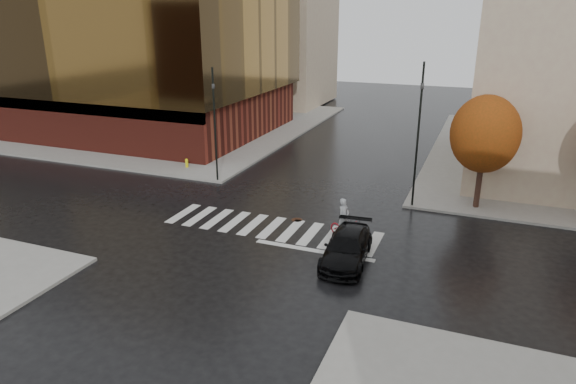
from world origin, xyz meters
name	(u,v)px	position (x,y,z in m)	size (l,w,h in m)	color
ground	(268,231)	(0.00, 0.00, 0.00)	(120.00, 120.00, 0.00)	black
sidewalk_nw	(163,123)	(-21.00, 21.00, 0.07)	(30.00, 30.00, 0.15)	gray
crosswalk	(272,228)	(0.00, 0.50, 0.01)	(12.00, 3.00, 0.01)	silver
office_glass	(128,41)	(-22.00, 17.99, 8.28)	(27.00, 19.00, 16.00)	maroon
building_nw_far	(269,18)	(-16.00, 37.00, 10.15)	(14.00, 12.00, 20.00)	tan
tree_ne_a	(485,134)	(10.00, 7.40, 4.46)	(3.80, 3.80, 6.50)	black
sedan	(347,248)	(4.76, -1.80, 0.69)	(1.92, 4.73, 1.37)	black
cyclist	(345,224)	(3.94, 0.75, 0.71)	(1.94, 1.29, 2.08)	maroon
traffic_light_nw	(215,117)	(-6.48, 6.30, 4.40)	(0.21, 0.19, 7.44)	black
traffic_light_ne	(419,125)	(6.50, 6.30, 4.95)	(0.23, 0.25, 8.22)	black
fire_hydrant	(187,163)	(-10.00, 8.08, 0.50)	(0.23, 0.23, 0.64)	yellow
manhole	(297,220)	(0.88, 2.00, 0.01)	(0.62, 0.62, 0.01)	#3D2316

